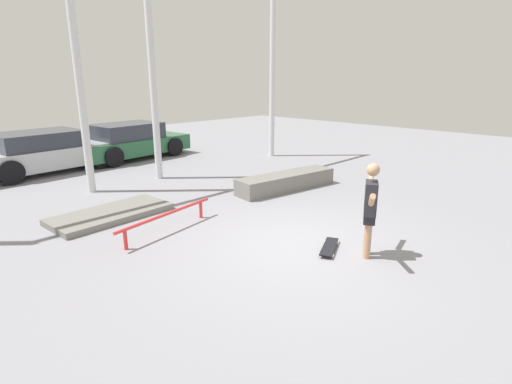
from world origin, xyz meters
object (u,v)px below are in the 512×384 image
object	(u,v)px
manual_pad	(111,214)
parked_car_green	(130,141)
grind_box	(286,181)
parked_car_silver	(44,152)
skateboard	(329,247)
grind_rail	(167,217)
skateboarder	(370,206)

from	to	relation	value
manual_pad	parked_car_green	distance (m)	6.66
manual_pad	parked_car_green	xyz separation A→B (m)	(3.55, 5.60, 0.57)
grind_box	parked_car_green	world-z (taller)	parked_car_green
parked_car_silver	grind_box	bearing A→B (deg)	-65.67
skateboard	grind_rail	xyz separation A→B (m)	(-1.49, 2.73, 0.25)
manual_pad	parked_car_green	size ratio (longest dim) A/B	0.57
grind_box	parked_car_silver	xyz separation A→B (m)	(-3.78, 6.75, 0.42)
skateboard	grind_box	size ratio (longest dim) A/B	0.28
skateboard	manual_pad	xyz separation A→B (m)	(-1.84, 4.34, 0.00)
grind_box	manual_pad	xyz separation A→B (m)	(-4.33, 1.25, -0.15)
skateboard	parked_car_green	size ratio (longest dim) A/B	0.19
grind_rail	manual_pad	bearing A→B (deg)	102.32
grind_box	skateboarder	bearing A→B (deg)	-121.46
skateboarder	parked_car_silver	bearing A→B (deg)	68.48
manual_pad	parked_car_silver	distance (m)	5.56
parked_car_green	grind_rail	bearing A→B (deg)	-119.83
parked_car_silver	parked_car_green	distance (m)	3.01
skateboarder	parked_car_green	distance (m)	10.63
skateboard	manual_pad	bearing A→B (deg)	87.91
grind_box	parked_car_silver	world-z (taller)	parked_car_silver
skateboard	parked_car_silver	world-z (taller)	parked_car_silver
skateboarder	parked_car_green	bearing A→B (deg)	52.15
skateboarder	grind_box	xyz separation A→B (m)	(2.24, 3.67, -0.67)
grind_box	grind_rail	distance (m)	4.00
skateboarder	grind_rail	bearing A→B (deg)	87.75
skateboard	grind_rail	distance (m)	3.12
manual_pad	grind_rail	bearing A→B (deg)	-77.68
skateboarder	manual_pad	world-z (taller)	skateboarder
grind_rail	parked_car_green	size ratio (longest dim) A/B	0.54
manual_pad	parked_car_green	world-z (taller)	parked_car_green
grind_rail	parked_car_silver	distance (m)	7.12
skateboard	grind_box	world-z (taller)	grind_box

